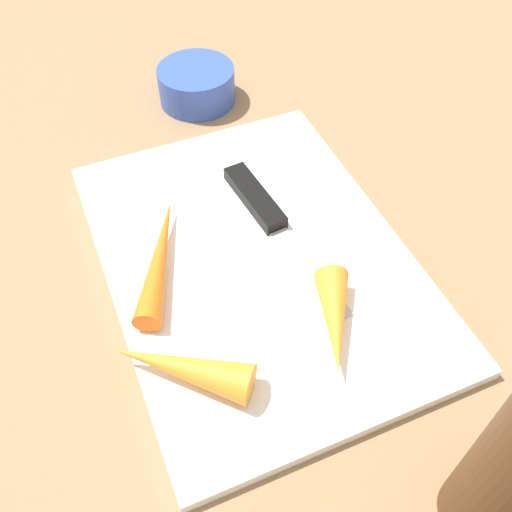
{
  "coord_description": "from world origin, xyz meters",
  "views": [
    {
      "loc": [
        0.3,
        -0.13,
        0.41
      ],
      "look_at": [
        0.0,
        0.0,
        0.01
      ],
      "focal_mm": 40.32,
      "sensor_mm": 36.0,
      "label": 1
    }
  ],
  "objects_px": {
    "carrot_longest": "(160,257)",
    "carrot_medium": "(181,367)",
    "cutting_board": "(256,260)",
    "small_bowl": "(197,85)",
    "carrot_shortest": "(335,321)",
    "knife": "(261,207)"
  },
  "relations": [
    {
      "from": "knife",
      "to": "carrot_medium",
      "type": "height_order",
      "value": "carrot_medium"
    },
    {
      "from": "carrot_medium",
      "to": "carrot_shortest",
      "type": "distance_m",
      "value": 0.13
    },
    {
      "from": "carrot_shortest",
      "to": "small_bowl",
      "type": "bearing_deg",
      "value": -157.13
    },
    {
      "from": "carrot_shortest",
      "to": "cutting_board",
      "type": "bearing_deg",
      "value": -140.62
    },
    {
      "from": "carrot_longest",
      "to": "carrot_shortest",
      "type": "distance_m",
      "value": 0.16
    },
    {
      "from": "carrot_medium",
      "to": "small_bowl",
      "type": "height_order",
      "value": "carrot_medium"
    },
    {
      "from": "cutting_board",
      "to": "small_bowl",
      "type": "height_order",
      "value": "small_bowl"
    },
    {
      "from": "cutting_board",
      "to": "carrot_medium",
      "type": "relative_size",
      "value": 3.29
    },
    {
      "from": "small_bowl",
      "to": "carrot_longest",
      "type": "bearing_deg",
      "value": -26.02
    },
    {
      "from": "cutting_board",
      "to": "carrot_shortest",
      "type": "distance_m",
      "value": 0.1
    },
    {
      "from": "cutting_board",
      "to": "carrot_longest",
      "type": "bearing_deg",
      "value": -105.59
    },
    {
      "from": "small_bowl",
      "to": "knife",
      "type": "bearing_deg",
      "value": -2.09
    },
    {
      "from": "carrot_medium",
      "to": "small_bowl",
      "type": "bearing_deg",
      "value": -72.24
    },
    {
      "from": "carrot_medium",
      "to": "small_bowl",
      "type": "xyz_separation_m",
      "value": [
        -0.35,
        0.13,
        -0.01
      ]
    },
    {
      "from": "carrot_longest",
      "to": "carrot_medium",
      "type": "bearing_deg",
      "value": -163.28
    },
    {
      "from": "cutting_board",
      "to": "small_bowl",
      "type": "xyz_separation_m",
      "value": [
        -0.26,
        0.03,
        0.01
      ]
    },
    {
      "from": "cutting_board",
      "to": "carrot_shortest",
      "type": "xyz_separation_m",
      "value": [
        0.1,
        0.03,
        0.02
      ]
    },
    {
      "from": "cutting_board",
      "to": "knife",
      "type": "height_order",
      "value": "knife"
    },
    {
      "from": "knife",
      "to": "cutting_board",
      "type": "bearing_deg",
      "value": -33.78
    },
    {
      "from": "carrot_longest",
      "to": "small_bowl",
      "type": "xyz_separation_m",
      "value": [
        -0.24,
        0.12,
        -0.0
      ]
    },
    {
      "from": "knife",
      "to": "small_bowl",
      "type": "distance_m",
      "value": 0.21
    },
    {
      "from": "knife",
      "to": "carrot_longest",
      "type": "distance_m",
      "value": 0.11
    }
  ]
}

